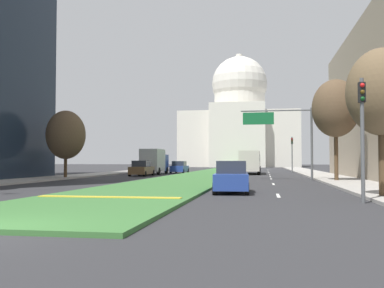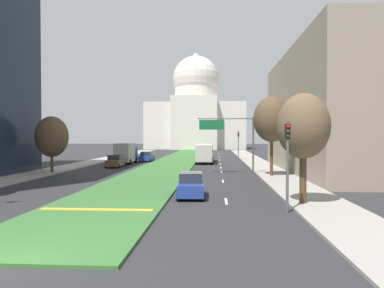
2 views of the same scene
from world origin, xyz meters
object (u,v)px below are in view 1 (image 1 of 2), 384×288
traffic_light_near_right (362,123)px  city_bus (250,160)px  street_tree_left_mid (66,135)px  sedan_distant (179,167)px  capitol_building (239,123)px  overhead_guide_sign (284,128)px  traffic_light_far_right (292,150)px  street_tree_right_mid (336,109)px  sedan_midblock (142,169)px  sedan_lead_stopped (231,178)px  street_tree_right_near (382,93)px  box_truck_delivery (154,161)px

traffic_light_near_right → city_bus: 39.06m
street_tree_left_mid → sedan_distant: street_tree_left_mid is taller
street_tree_left_mid → capitol_building: bearing=81.7°
overhead_guide_sign → street_tree_left_mid: street_tree_left_mid is taller
traffic_light_far_right → city_bus: size_ratio=0.47×
street_tree_right_mid → city_bus: street_tree_right_mid is taller
traffic_light_far_right → overhead_guide_sign: bearing=-95.3°
sedan_midblock → city_bus: bearing=38.6°
traffic_light_far_right → sedan_lead_stopped: 40.34m
capitol_building → sedan_distant: size_ratio=7.15×
traffic_light_far_right → street_tree_left_mid: bearing=-133.0°
overhead_guide_sign → street_tree_right_near: bearing=-78.9°
traffic_light_far_right → box_truck_delivery: 20.47m
street_tree_left_mid → city_bus: bearing=47.0°
capitol_building → traffic_light_far_right: capitol_building is taller
traffic_light_near_right → street_tree_right_mid: (1.86, 18.28, 2.76)m
street_tree_right_near → street_tree_left_mid: (-24.35, 17.87, -0.67)m
sedan_lead_stopped → sedan_distant: bearing=105.6°
box_truck_delivery → traffic_light_near_right: bearing=-62.9°
street_tree_left_mid → street_tree_right_mid: size_ratio=0.78×
capitol_building → traffic_light_near_right: 104.45m
street_tree_right_mid → street_tree_right_near: bearing=-91.6°
street_tree_left_mid → box_truck_delivery: bearing=71.5°
sedan_distant → city_bus: (9.88, -1.74, 0.98)m
traffic_light_near_right → street_tree_left_mid: (-22.93, 20.25, 0.93)m
traffic_light_far_right → street_tree_right_mid: bearing=-86.0°
traffic_light_far_right → sedan_distant: traffic_light_far_right is taller
overhead_guide_sign → box_truck_delivery: overhead_guide_sign is taller
box_truck_delivery → capitol_building: bearing=84.0°
capitol_building → sedan_distant: bearing=-94.4°
capitol_building → box_truck_delivery: 69.59m
city_bus → traffic_light_far_right: bearing=47.0°
sedan_lead_stopped → box_truck_delivery: size_ratio=0.66×
traffic_light_near_right → traffic_light_far_right: bearing=90.0°
street_tree_right_mid → sedan_distant: street_tree_right_mid is taller
street_tree_right_near → sedan_distant: bearing=114.2°
sedan_lead_stopped → box_truck_delivery: bearing=112.0°
street_tree_right_near → sedan_midblock: 33.09m
sedan_distant → city_bus: bearing=-10.0°
street_tree_right_near → street_tree_right_mid: 15.96m
capitol_building → street_tree_left_mid: bearing=-98.3°
street_tree_right_mid → box_truck_delivery: 26.38m
street_tree_right_near → sedan_distant: 41.84m
street_tree_right_near → sedan_lead_stopped: bearing=160.2°
traffic_light_near_right → street_tree_right_near: 3.19m
street_tree_left_mid → traffic_light_near_right: bearing=-41.4°
street_tree_right_mid → sedan_midblock: bearing=151.6°
traffic_light_near_right → sedan_midblock: size_ratio=1.14×
traffic_light_far_right → sedan_midblock: bearing=-138.4°
traffic_light_near_right → street_tree_left_mid: 30.60m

